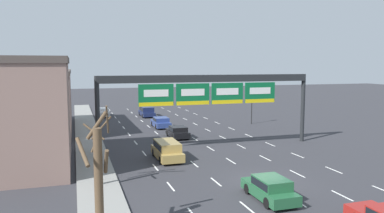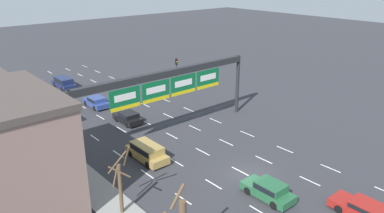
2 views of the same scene
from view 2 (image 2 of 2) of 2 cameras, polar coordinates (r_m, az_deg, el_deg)
The scene contains 12 objects.
ground_plane at distance 33.65m, azimuth 8.62°, elevation -10.37°, with size 220.00×220.00×0.00m, color #333338.
lane_dashes at distance 42.59m, azimuth -5.16°, elevation -3.39°, with size 13.32×67.00×0.01m.
sign_gantry at distance 38.94m, azimuth -3.64°, elevation 3.81°, with size 21.82×0.70×7.24m.
car_black at distance 44.40m, azimuth -9.71°, elevation -1.61°, with size 1.90×3.99×1.33m.
suv_gold at distance 35.68m, azimuth -6.88°, elevation -6.76°, with size 1.97×4.79×1.61m.
car_white at distance 60.20m, azimuth -25.57°, elevation 2.50°, with size 1.89×4.82×1.35m.
suv_navy at distance 60.18m, azimuth -18.97°, elevation 3.55°, with size 1.96×4.89×1.58m.
car_red at distance 30.61m, azimuth 24.90°, elevation -14.08°, with size 1.93×4.73×1.28m.
car_blue at distance 50.49m, azimuth -14.37°, elevation 0.75°, with size 1.94×4.29×1.35m.
car_green at distance 30.56m, azimuth 11.61°, elevation -12.32°, with size 1.87×4.32×1.44m.
traffic_light_near_gantry at distance 55.49m, azimuth -2.37°, elevation 5.95°, with size 0.30×0.35×4.71m.
tree_bare_closest at distance 27.81m, azimuth -10.86°, elevation -11.27°, with size 1.97×1.99×5.45m.
Camera 2 is at (-22.39, -18.51, 16.97)m, focal length 35.00 mm.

